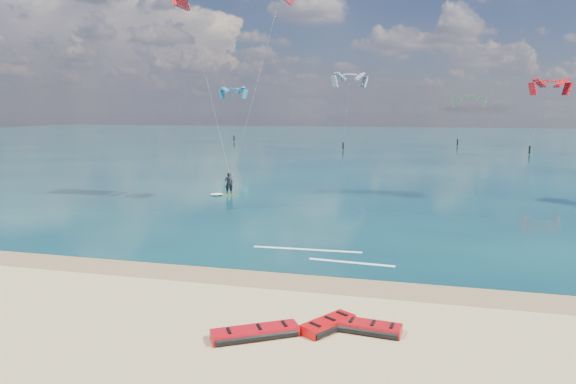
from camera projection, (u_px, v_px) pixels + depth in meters
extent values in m
plane|color=tan|center=(346.00, 176.00, 58.64)|extent=(320.00, 320.00, 0.00)
cube|color=olive|center=(238.00, 277.00, 23.20)|extent=(320.00, 2.40, 0.01)
cube|color=#092534|center=(383.00, 142.00, 119.95)|extent=(320.00, 200.00, 0.04)
cube|color=#8FC216|center=(229.00, 195.00, 45.15)|extent=(1.39, 1.33, 0.06)
imported|color=black|center=(229.00, 183.00, 44.99)|extent=(0.82, 0.67, 1.94)
cylinder|color=black|center=(231.00, 181.00, 44.55)|extent=(0.47, 0.43, 0.04)
cube|color=white|center=(351.00, 262.00, 25.22)|extent=(4.28, 0.55, 0.01)
cube|color=white|center=(307.00, 249.00, 27.57)|extent=(5.91, 0.46, 0.01)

